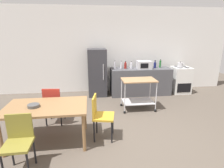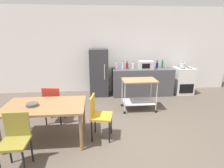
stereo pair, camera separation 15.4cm
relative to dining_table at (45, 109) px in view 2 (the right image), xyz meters
The scene contains 19 objects.
ground_plane 1.75m from the dining_table, ahead, with size 12.00×12.00×0.00m, color brown.
back_wall 3.60m from the dining_table, 62.56° to the left, with size 8.40×0.12×2.90m, color white.
kitchen_counter 3.57m from the dining_table, 45.00° to the left, with size 2.00×0.64×0.90m, color #4C4C51.
dining_table is the anchor object (origin of this frame).
chair_olive 0.79m from the dining_table, 110.01° to the right, with size 0.40×0.40×0.89m.
chair_mustard 1.02m from the dining_table, ahead, with size 0.47×0.47×0.89m.
chair_red 0.73m from the dining_table, 90.95° to the left, with size 0.44×0.44×0.89m.
stove_oven 4.72m from the dining_table, 32.60° to the left, with size 0.60×0.61×0.92m.
refrigerator 2.83m from the dining_table, 67.78° to the left, with size 0.60×0.63×1.55m.
kitchen_cart 2.49m from the dining_table, 31.53° to the left, with size 0.91×0.57×0.85m.
bottle_olive_oil 3.07m from the dining_table, 57.21° to the left, with size 0.06×0.06×0.27m.
bottle_vinegar 3.21m from the dining_table, 54.21° to the left, with size 0.06×0.06×0.25m.
bottle_sesame_oil 3.27m from the dining_table, 51.98° to the left, with size 0.08×0.08×0.24m.
bottle_soda 3.38m from the dining_table, 49.18° to the left, with size 0.08×0.08×0.23m.
microwave 3.59m from the dining_table, 43.20° to the left, with size 0.46×0.35×0.26m.
bottle_hot_sauce 3.94m from the dining_table, 40.13° to the left, with size 0.08×0.08×0.26m.
bottle_wine 4.13m from the dining_table, 38.83° to the left, with size 0.06×0.06×0.28m.
fruit_bowl 0.24m from the dining_table, 169.46° to the right, with size 0.21×0.21×0.05m, color #4C4C4C.
kettle 4.57m from the dining_table, 32.36° to the left, with size 0.24×0.17×0.19m.
Camera 2 is at (-0.63, -3.18, 2.08)m, focal length 29.00 mm.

